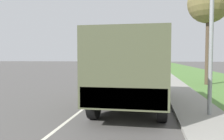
# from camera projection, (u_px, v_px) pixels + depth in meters

# --- Properties ---
(ground_plane) EXTENTS (180.00, 180.00, 0.00)m
(ground_plane) POSITION_uv_depth(u_px,v_px,m) (133.00, 71.00, 36.02)
(ground_plane) COLOR #565451
(lane_centre_stripe) EXTENTS (0.12, 120.00, 0.00)m
(lane_centre_stripe) POSITION_uv_depth(u_px,v_px,m) (133.00, 71.00, 36.02)
(lane_centre_stripe) COLOR silver
(lane_centre_stripe) RESTS_ON ground
(sidewalk_right) EXTENTS (1.80, 120.00, 0.12)m
(sidewalk_right) POSITION_uv_depth(u_px,v_px,m) (161.00, 70.00, 35.25)
(sidewalk_right) COLOR #9E9B93
(sidewalk_right) RESTS_ON ground
(grass_strip_right) EXTENTS (7.00, 120.00, 0.02)m
(grass_strip_right) POSITION_uv_depth(u_px,v_px,m) (189.00, 71.00, 34.51)
(grass_strip_right) COLOR #56843D
(grass_strip_right) RESTS_ON ground
(military_truck) EXTENTS (2.58, 7.24, 3.02)m
(military_truck) POSITION_uv_depth(u_px,v_px,m) (132.00, 67.00, 9.38)
(military_truck) COLOR #606647
(military_truck) RESTS_ON ground
(car_nearest_ahead) EXTENTS (1.81, 4.81, 1.47)m
(car_nearest_ahead) POSITION_uv_depth(u_px,v_px,m) (139.00, 73.00, 20.25)
(car_nearest_ahead) COLOR tan
(car_nearest_ahead) RESTS_ON ground
(car_second_ahead) EXTENTS (1.89, 4.57, 1.67)m
(car_second_ahead) POSITION_uv_depth(u_px,v_px,m) (143.00, 66.00, 35.22)
(car_second_ahead) COLOR tan
(car_second_ahead) RESTS_ON ground
(car_third_ahead) EXTENTS (1.82, 4.76, 1.70)m
(car_third_ahead) POSITION_uv_depth(u_px,v_px,m) (144.00, 65.00, 44.11)
(car_third_ahead) COLOR silver
(car_third_ahead) RESTS_ON ground
(tree_mid_right) EXTENTS (3.17, 3.17, 7.92)m
(tree_mid_right) POSITION_uv_depth(u_px,v_px,m) (209.00, 3.00, 16.67)
(tree_mid_right) COLOR #4C3D2D
(tree_mid_right) RESTS_ON grass_strip_right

